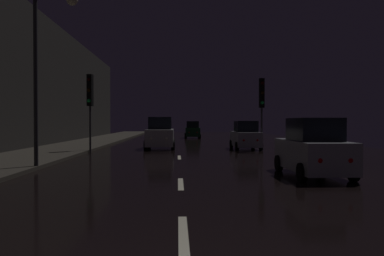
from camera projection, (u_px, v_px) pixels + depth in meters
The scene contains 11 objects.
ground at pixel (179, 147), 27.77m from camera, with size 27.69×84.00×0.02m, color black.
sidewalk_left at pixel (73, 147), 27.47m from camera, with size 4.40×84.00×0.15m, color #38332B.
building_facade_left at pixel (15, 73), 23.80m from camera, with size 0.80×63.00×9.76m, color #2D2B28.
lane_centerline at pixel (180, 178), 12.45m from camera, with size 0.16×15.68×0.01m.
traffic_light_far_left at pixel (90, 96), 22.87m from camera, with size 0.36×0.48×4.71m.
traffic_light_far_right at pixel (262, 98), 24.59m from camera, with size 0.31×0.46×4.67m.
streetlamp_overhead at pixel (48, 52), 14.65m from camera, with size 1.70×0.44×6.77m.
car_approaching_headlights at pixel (160, 134), 26.50m from camera, with size 2.01×4.34×2.19m.
car_parked_right_near at pixel (313, 149), 13.07m from camera, with size 1.82×3.93×1.98m.
car_parked_right_far at pixel (246, 136), 26.00m from camera, with size 1.76×3.81×1.92m.
car_distant_taillights at pixel (192, 130), 44.08m from camera, with size 1.78×3.85×1.94m.
Camera 1 is at (-0.09, -3.26, 1.84)m, focal length 35.72 mm.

